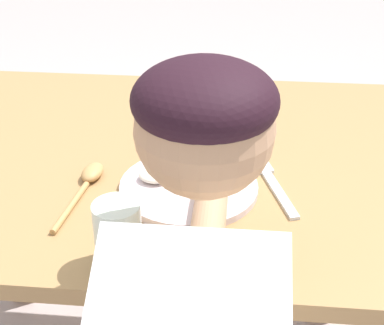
{
  "coord_description": "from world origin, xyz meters",
  "views": [
    {
      "loc": [
        0.18,
        -0.94,
        1.19
      ],
      "look_at": [
        0.1,
        -0.07,
        0.68
      ],
      "focal_mm": 53.56,
      "sensor_mm": 36.0,
      "label": 1
    }
  ],
  "objects_px": {
    "plate": "(194,181)",
    "fork": "(273,183)",
    "drinking_cup": "(118,235)",
    "spoon": "(87,180)"
  },
  "relations": [
    {
      "from": "plate",
      "to": "fork",
      "type": "bearing_deg",
      "value": 11.38
    },
    {
      "from": "fork",
      "to": "drinking_cup",
      "type": "height_order",
      "value": "drinking_cup"
    },
    {
      "from": "fork",
      "to": "plate",
      "type": "bearing_deg",
      "value": 83.68
    },
    {
      "from": "spoon",
      "to": "drinking_cup",
      "type": "relative_size",
      "value": 2.03
    },
    {
      "from": "plate",
      "to": "drinking_cup",
      "type": "height_order",
      "value": "drinking_cup"
    },
    {
      "from": "plate",
      "to": "fork",
      "type": "relative_size",
      "value": 1.11
    },
    {
      "from": "fork",
      "to": "drinking_cup",
      "type": "xyz_separation_m",
      "value": [
        -0.22,
        -0.23,
        0.05
      ]
    },
    {
      "from": "plate",
      "to": "fork",
      "type": "height_order",
      "value": "plate"
    },
    {
      "from": "plate",
      "to": "fork",
      "type": "xyz_separation_m",
      "value": [
        0.13,
        0.03,
        -0.01
      ]
    },
    {
      "from": "plate",
      "to": "drinking_cup",
      "type": "relative_size",
      "value": 2.38
    }
  ]
}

